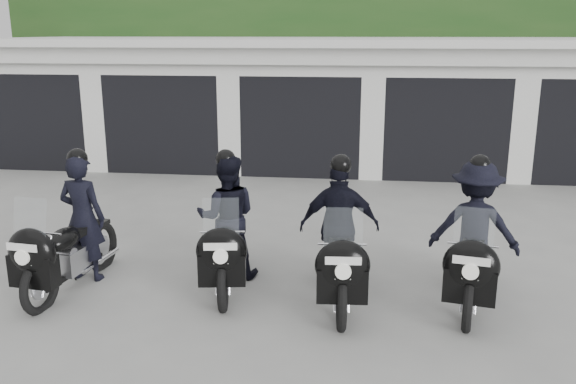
# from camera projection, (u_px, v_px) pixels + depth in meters

# --- Properties ---
(ground) EXTENTS (80.00, 80.00, 0.00)m
(ground) POSITION_uv_depth(u_px,v_px,m) (257.00, 271.00, 8.21)
(ground) COLOR #9B9B96
(ground) RESTS_ON ground
(garage_block) EXTENTS (16.40, 6.80, 2.96)m
(garage_block) POSITION_uv_depth(u_px,v_px,m) (310.00, 100.00, 15.57)
(garage_block) COLOR silver
(garage_block) RESTS_ON ground
(background_vegetation) EXTENTS (20.00, 3.90, 5.80)m
(background_vegetation) POSITION_uv_depth(u_px,v_px,m) (335.00, 42.00, 19.85)
(background_vegetation) COLOR #1B3D16
(background_vegetation) RESTS_ON ground
(police_bike_a) EXTENTS (0.76, 2.04, 1.78)m
(police_bike_a) POSITION_uv_depth(u_px,v_px,m) (71.00, 234.00, 7.53)
(police_bike_a) COLOR black
(police_bike_a) RESTS_ON ground
(police_bike_b) EXTENTS (0.91, 2.00, 1.75)m
(police_bike_b) POSITION_uv_depth(u_px,v_px,m) (226.00, 227.00, 7.70)
(police_bike_b) COLOR black
(police_bike_b) RESTS_ON ground
(police_bike_c) EXTENTS (1.01, 2.04, 1.78)m
(police_bike_c) POSITION_uv_depth(u_px,v_px,m) (340.00, 237.00, 7.27)
(police_bike_c) COLOR black
(police_bike_c) RESTS_ON ground
(police_bike_d) EXTENTS (1.16, 2.03, 1.79)m
(police_bike_d) POSITION_uv_depth(u_px,v_px,m) (474.00, 238.00, 7.22)
(police_bike_d) COLOR black
(police_bike_d) RESTS_ON ground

